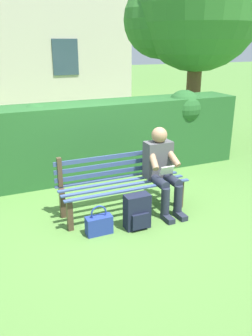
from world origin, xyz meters
TOP-DOWN VIEW (x-y plane):
  - ground at (0.00, 0.00)m, footprint 60.00×60.00m
  - park_bench at (0.00, -0.08)m, footprint 1.79×0.54m
  - person_seated at (-0.54, 0.10)m, footprint 0.44×0.73m
  - hedge_backdrop at (-0.44, -1.60)m, footprint 4.97×0.81m
  - tree at (-2.94, -2.99)m, footprint 2.94×2.80m
  - backpack at (0.01, 0.48)m, footprint 0.33×0.25m
  - handbag at (0.51, 0.42)m, footprint 0.33×0.15m

SIDE VIEW (x-z plane):
  - ground at x=0.00m, z-range 0.00..0.00m
  - handbag at x=0.51m, z-range -0.06..0.32m
  - backpack at x=0.01m, z-range -0.01..0.45m
  - park_bench at x=0.00m, z-range 0.02..0.86m
  - person_seated at x=-0.54m, z-range 0.03..1.21m
  - hedge_backdrop at x=-0.44m, z-range -0.03..1.40m
  - tree at x=-2.94m, z-range 0.74..5.15m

